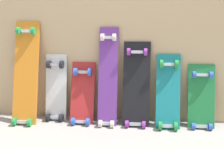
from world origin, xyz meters
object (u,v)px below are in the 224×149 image
Objects in this scene: skateboard_white at (56,91)px; skateboard_green at (201,100)px; skateboard_black at (136,88)px; skateboard_orange at (26,76)px; skateboard_red at (82,97)px; skateboard_teal at (168,95)px; skateboard_purple at (108,81)px.

skateboard_white is 1.25m from skateboard_green.
skateboard_white is 0.84× the size of skateboard_black.
skateboard_green is (1.49, 0.04, -0.18)m from skateboard_orange.
skateboard_green is (1.25, -0.02, -0.04)m from skateboard_white.
skateboard_green reaches higher than skateboard_red.
skateboard_teal reaches higher than skateboard_white.
skateboard_black is (0.95, 0.03, -0.08)m from skateboard_orange.
skateboard_white reaches higher than skateboard_green.
skateboard_teal is at bearing -3.55° from skateboard_black.
skateboard_black is at bearing 1.94° from skateboard_orange.
skateboard_red is at bearing 3.16° from skateboard_orange.
skateboard_orange is 1.05× the size of skateboard_purple.
skateboard_black reaches higher than skateboard_teal.
skateboard_orange is 0.29m from skateboard_white.
skateboard_purple is 0.80m from skateboard_green.
skateboard_orange is 0.71m from skateboard_purple.
skateboard_orange is 1.60× the size of skateboard_red.
skateboard_green is at bearing 1.56° from skateboard_orange.
skateboard_orange is 1.23m from skateboard_teal.
skateboard_orange is 1.51m from skateboard_green.
skateboard_orange is at bearing -176.84° from skateboard_red.
skateboard_red is 0.66× the size of skateboard_purple.
skateboard_green is at bearing 0.77° from skateboard_red.
skateboard_orange is at bearing -164.93° from skateboard_white.
skateboard_teal reaches higher than skateboard_red.
skateboard_orange reaches higher than skateboard_green.
skateboard_white is 0.97× the size of skateboard_teal.
skateboard_black is at bearing 0.65° from skateboard_red.
skateboard_black is 1.31× the size of skateboard_green.
skateboard_purple is 1.16× the size of skateboard_black.
skateboard_purple is at bearing -4.94° from skateboard_white.
skateboard_white is at bearing 171.14° from skateboard_red.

